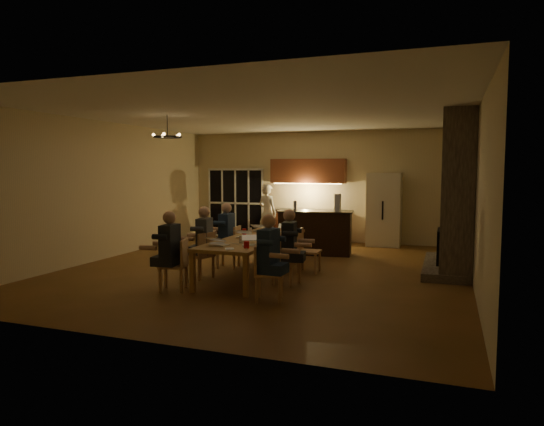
{
  "coord_description": "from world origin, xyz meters",
  "views": [
    {
      "loc": [
        3.53,
        -9.32,
        2.06
      ],
      "look_at": [
        0.03,
        0.3,
        1.16
      ],
      "focal_mm": 32.0,
      "sensor_mm": 36.0,
      "label": 1
    }
  ],
  "objects": [
    {
      "name": "mug_front",
      "position": [
        0.0,
        -1.11,
        0.8
      ],
      "size": [
        0.07,
        0.07,
        0.1
      ],
      "primitive_type": "cylinder",
      "color": "silver",
      "rests_on": "dining_table"
    },
    {
      "name": "person_right_mid",
      "position": [
        0.89,
        -1.16,
        0.69
      ],
      "size": [
        0.69,
        0.69,
        1.38
      ],
      "primitive_type": null,
      "rotation": [
        0.0,
        0.0,
        1.73
      ],
      "color": "#1F2328",
      "rests_on": "ground"
    },
    {
      "name": "french_doors",
      "position": [
        -2.7,
        4.47,
        1.05
      ],
      "size": [
        1.86,
        0.08,
        2.1
      ],
      "primitive_type": "cube",
      "color": "black",
      "rests_on": "ground"
    },
    {
      "name": "can_cola",
      "position": [
        -0.17,
        0.78,
        0.81
      ],
      "size": [
        0.07,
        0.07,
        0.12
      ],
      "primitive_type": "cylinder",
      "color": "#3F0F0C",
      "rests_on": "dining_table"
    },
    {
      "name": "chandelier",
      "position": [
        -1.92,
        -0.63,
        2.75
      ],
      "size": [
        0.58,
        0.58,
        0.03
      ],
      "primitive_type": "torus",
      "color": "black",
      "rests_on": "ceiling"
    },
    {
      "name": "fireplace",
      "position": [
        3.7,
        1.2,
        1.6
      ],
      "size": [
        0.58,
        2.5,
        3.2
      ],
      "primitive_type": "cube",
      "color": "#6A5F53",
      "rests_on": "ground"
    },
    {
      "name": "chair_right_near",
      "position": [
        0.91,
        -2.24,
        0.45
      ],
      "size": [
        0.54,
        0.54,
        0.89
      ],
      "primitive_type": null,
      "rotation": [
        0.0,
        0.0,
        1.84
      ],
      "color": "tan",
      "rests_on": "ground"
    },
    {
      "name": "mug_back",
      "position": [
        -0.41,
        0.15,
        0.8
      ],
      "size": [
        0.08,
        0.08,
        0.1
      ],
      "primitive_type": "cylinder",
      "color": "silver",
      "rests_on": "dining_table"
    },
    {
      "name": "laptop_c",
      "position": [
        -0.21,
        -0.61,
        0.86
      ],
      "size": [
        0.33,
        0.3,
        0.23
      ],
      "primitive_type": null,
      "rotation": [
        0.0,
        0.0,
        3.2
      ],
      "color": "silver",
      "rests_on": "dining_table"
    },
    {
      "name": "left_wall",
      "position": [
        -4.02,
        0.0,
        1.6
      ],
      "size": [
        0.04,
        9.0,
        3.2
      ],
      "primitive_type": "cube",
      "color": "#C4B38B",
      "rests_on": "ground"
    },
    {
      "name": "redcup_mid",
      "position": [
        -0.39,
        -0.23,
        0.81
      ],
      "size": [
        0.08,
        0.08,
        0.12
      ],
      "primitive_type": "cylinder",
      "color": "red",
      "rests_on": "dining_table"
    },
    {
      "name": "chair_left_far",
      "position": [
        -0.82,
        -0.08,
        0.45
      ],
      "size": [
        0.49,
        0.49,
        0.89
      ],
      "primitive_type": null,
      "rotation": [
        0.0,
        0.0,
        -1.44
      ],
      "color": "tan",
      "rests_on": "ground"
    },
    {
      "name": "can_silver",
      "position": [
        0.02,
        -1.34,
        0.81
      ],
      "size": [
        0.07,
        0.07,
        0.12
      ],
      "primitive_type": "cylinder",
      "color": "#B2B2B7",
      "rests_on": "dining_table"
    },
    {
      "name": "plate_far",
      "position": [
        0.47,
        0.18,
        0.76
      ],
      "size": [
        0.27,
        0.27,
        0.02
      ],
      "primitive_type": "cylinder",
      "color": "silver",
      "rests_on": "dining_table"
    },
    {
      "name": "person_right_near",
      "position": [
        0.9,
        -2.26,
        0.69
      ],
      "size": [
        0.63,
        0.63,
        1.38
      ],
      "primitive_type": null,
      "rotation": [
        0.0,
        0.0,
        1.51
      ],
      "color": "#1F334D",
      "rests_on": "ground"
    },
    {
      "name": "ceiling",
      "position": [
        0.0,
        0.0,
        3.22
      ],
      "size": [
        8.0,
        9.0,
        0.04
      ],
      "primitive_type": "cube",
      "color": "white",
      "rests_on": "back_wall"
    },
    {
      "name": "person_left_near",
      "position": [
        -0.89,
        -2.26,
        0.69
      ],
      "size": [
        0.66,
        0.66,
        1.38
      ],
      "primitive_type": null,
      "rotation": [
        0.0,
        0.0,
        -1.46
      ],
      "color": "#1F2328",
      "rests_on": "ground"
    },
    {
      "name": "chair_left_near",
      "position": [
        -0.88,
        -2.19,
        0.45
      ],
      "size": [
        0.55,
        0.55,
        0.89
      ],
      "primitive_type": null,
      "rotation": [
        0.0,
        0.0,
        -1.28
      ],
      "color": "tan",
      "rests_on": "ground"
    },
    {
      "name": "kitchenette",
      "position": [
        -0.3,
        4.2,
        1.2
      ],
      "size": [
        2.24,
        0.68,
        2.4
      ],
      "primitive_type": null,
      "color": "brown",
      "rests_on": "ground"
    },
    {
      "name": "mug_mid",
      "position": [
        0.11,
        -0.1,
        0.8
      ],
      "size": [
        0.08,
        0.08,
        0.1
      ],
      "primitive_type": "cylinder",
      "color": "silver",
      "rests_on": "dining_table"
    },
    {
      "name": "standing_person",
      "position": [
        -1.4,
        3.82,
        0.84
      ],
      "size": [
        0.71,
        0.58,
        1.68
      ],
      "primitive_type": "imported",
      "rotation": [
        0.0,
        0.0,
        2.8
      ],
      "color": "white",
      "rests_on": "ground"
    },
    {
      "name": "laptop_d",
      "position": [
        0.24,
        -0.7,
        0.86
      ],
      "size": [
        0.41,
        0.39,
        0.23
      ],
      "primitive_type": null,
      "rotation": [
        0.0,
        0.0,
        -0.43
      ],
      "color": "silver",
      "rests_on": "dining_table"
    },
    {
      "name": "chair_right_mid",
      "position": [
        0.81,
        -1.09,
        0.45
      ],
      "size": [
        0.5,
        0.5,
        0.89
      ],
      "primitive_type": null,
      "rotation": [
        0.0,
        0.0,
        1.42
      ],
      "color": "tan",
      "rests_on": "ground"
    },
    {
      "name": "right_wall",
      "position": [
        4.02,
        0.0,
        1.6
      ],
      "size": [
        0.04,
        9.0,
        3.2
      ],
      "primitive_type": "cube",
      "color": "#C4B38B",
      "rests_on": "ground"
    },
    {
      "name": "laptop_e",
      "position": [
        -0.27,
        0.41,
        0.86
      ],
      "size": [
        0.33,
        0.29,
        0.23
      ],
      "primitive_type": null,
      "rotation": [
        0.0,
        0.0,
        3.16
      ],
      "color": "silver",
      "rests_on": "dining_table"
    },
    {
      "name": "refrigerator",
      "position": [
        1.9,
        4.15,
        1.0
      ],
      "size": [
        0.9,
        0.68,
        2.0
      ],
      "primitive_type": "cube",
      "color": "beige",
      "rests_on": "ground"
    },
    {
      "name": "back_wall",
      "position": [
        0.0,
        4.52,
        1.6
      ],
      "size": [
        8.0,
        0.04,
        3.2
      ],
      "primitive_type": "cube",
      "color": "#C4B38B",
      "rests_on": "ground"
    },
    {
      "name": "bar_blender",
      "position": [
        1.04,
        2.16,
        1.29
      ],
      "size": [
        0.14,
        0.14,
        0.42
      ],
      "primitive_type": "cube",
      "rotation": [
        0.0,
        0.0,
        -0.01
      ],
      "color": "silver",
      "rests_on": "bar_island"
    },
    {
      "name": "plate_near",
      "position": [
        0.37,
        -1.12,
        0.76
      ],
      "size": [
        0.22,
        0.22,
        0.02
      ],
      "primitive_type": "cylinder",
      "color": "silver",
      "rests_on": "dining_table"
    },
    {
      "name": "laptop_a",
      "position": [
        -0.24,
        -1.7,
        0.86
      ],
      "size": [
        0.36,
        0.33,
        0.23
      ],
      "primitive_type": null,
      "rotation": [
        0.0,
        0.0,
        2.98
      ],
      "color": "silver",
      "rests_on": "dining_table"
    },
    {
      "name": "chair_left_mid",
      "position": [
        -0.92,
        -1.17,
        0.45
      ],
      "size": [
        0.56,
        0.56,
        0.89
      ],
      "primitive_type": null,
      "rotation": [
        0.0,
        0.0,
        -1.89
      ],
      "color": "tan",
      "rests_on": "ground"
    },
    {
      "name": "redcup_near",
      "position": [
        0.35,
        -1.84,
        0.81
      ],
      "size": [
        0.09,
        0.09,
        0.12
      ],
      "primitive_type": "cylinder",
      "color": "red",
      "rests_on": "dining_table"
    },
    {
      "name": "person_left_mid",
      "position": [
        -0.86,
        -1.08,
        0.69
      ],
      "size": [
        0.7,
        0.7,
        1.38
      ],
      "primitive_type": null,
      "rotation": [
        0.0,
        0.0,
        -1.39
      ],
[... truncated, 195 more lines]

